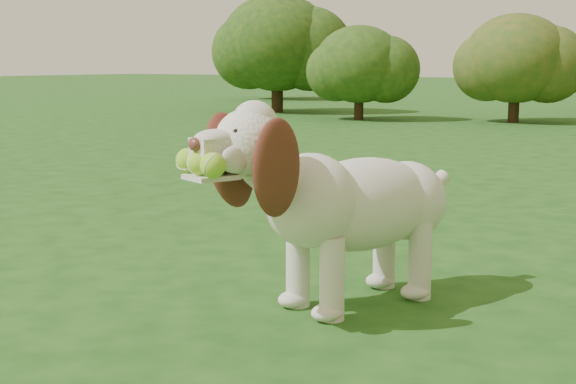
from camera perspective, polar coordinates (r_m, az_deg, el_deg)
The scene contains 6 objects.
ground at distance 3.49m, azimuth -1.56°, elevation -5.71°, with size 80.00×80.00×0.00m, color #184413.
dog at distance 2.92m, azimuth 3.79°, elevation -0.38°, with size 0.67×1.16×0.78m.
shrub_a at distance 12.53m, azimuth 5.10°, elevation 9.03°, with size 1.40×1.40×1.45m.
shrub_b at distance 12.40m, azimuth 15.90°, elevation 9.11°, with size 1.54×1.54×1.60m.
shrub_e at distance 14.36m, azimuth -0.78°, elevation 10.55°, with size 2.00×2.00×2.07m.
shrub_g at distance 19.35m, azimuth -0.77°, elevation 10.52°, with size 2.17×2.17×2.24m.
Camera 1 is at (1.94, -2.75, 0.90)m, focal length 50.00 mm.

